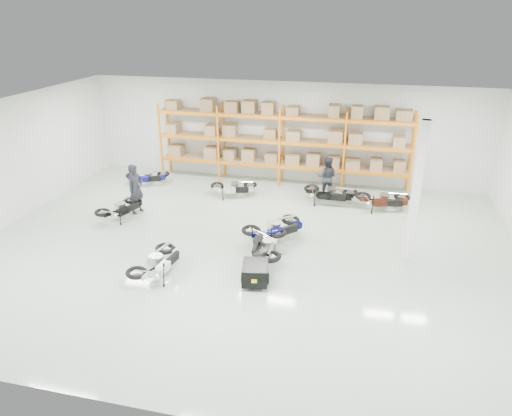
% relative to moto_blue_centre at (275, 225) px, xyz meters
% --- Properties ---
extents(room, '(18.00, 18.00, 18.00)m').
position_rel_moto_blue_centre_xyz_m(room, '(-0.85, -0.77, 1.65)').
color(room, '#A4B7A6').
rests_on(room, ground).
extents(pallet_rack, '(11.28, 0.98, 3.62)m').
position_rel_moto_blue_centre_xyz_m(pallet_rack, '(-0.85, 5.68, 1.66)').
color(pallet_rack, orange).
rests_on(pallet_rack, ground).
extents(structural_column, '(0.25, 0.25, 4.50)m').
position_rel_moto_blue_centre_xyz_m(structural_column, '(4.35, -0.27, 1.65)').
color(structural_column, white).
rests_on(structural_column, ground).
extents(moto_blue_centre, '(2.07, 2.07, 1.27)m').
position_rel_moto_blue_centre_xyz_m(moto_blue_centre, '(0.00, 0.00, 0.00)').
color(moto_blue_centre, '#070645').
rests_on(moto_blue_centre, ground).
extents(moto_silver_left, '(1.16, 1.95, 1.19)m').
position_rel_moto_blue_centre_xyz_m(moto_silver_left, '(-2.98, -3.00, -0.03)').
color(moto_silver_left, silver).
rests_on(moto_silver_left, ground).
extents(moto_black_far_left, '(1.39, 1.91, 1.11)m').
position_rel_moto_blue_centre_xyz_m(moto_black_far_left, '(-6.08, 0.51, -0.07)').
color(moto_black_far_left, black).
rests_on(moto_black_far_left, ground).
extents(moto_touring_right, '(1.09, 2.00, 1.25)m').
position_rel_moto_blue_centre_xyz_m(moto_touring_right, '(-0.05, -1.22, -0.01)').
color(moto_touring_right, black).
rests_on(moto_touring_right, ground).
extents(trailer, '(0.87, 1.57, 0.64)m').
position_rel_moto_blue_centre_xyz_m(trailer, '(-0.05, -2.82, -0.22)').
color(trailer, black).
rests_on(trailer, ground).
extents(moto_back_a, '(1.87, 1.39, 1.09)m').
position_rel_moto_blue_centre_xyz_m(moto_back_a, '(-6.67, 4.02, -0.08)').
color(moto_back_a, '#0E0B6A').
rests_on(moto_back_a, ground).
extents(moto_back_b, '(1.88, 1.31, 1.10)m').
position_rel_moto_blue_centre_xyz_m(moto_back_b, '(-2.48, 3.60, -0.08)').
color(moto_back_b, '#B2B7BC').
rests_on(moto_back_b, ground).
extents(moto_back_c, '(1.96, 1.06, 1.24)m').
position_rel_moto_blue_centre_xyz_m(moto_back_c, '(1.56, 3.74, -0.01)').
color(moto_back_c, black).
rests_on(moto_back_c, ground).
extents(moto_back_d, '(1.98, 1.22, 1.20)m').
position_rel_moto_blue_centre_xyz_m(moto_back_d, '(3.69, 3.57, -0.03)').
color(moto_back_d, '#38130B').
rests_on(moto_back_d, ground).
extents(person_left, '(0.69, 0.84, 1.96)m').
position_rel_moto_blue_centre_xyz_m(person_left, '(-5.73, 1.14, 0.38)').
color(person_left, black).
rests_on(person_left, ground).
extents(person_back, '(0.88, 0.71, 1.75)m').
position_rel_moto_blue_centre_xyz_m(person_back, '(1.34, 4.48, 0.28)').
color(person_back, '#21232A').
rests_on(person_back, ground).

